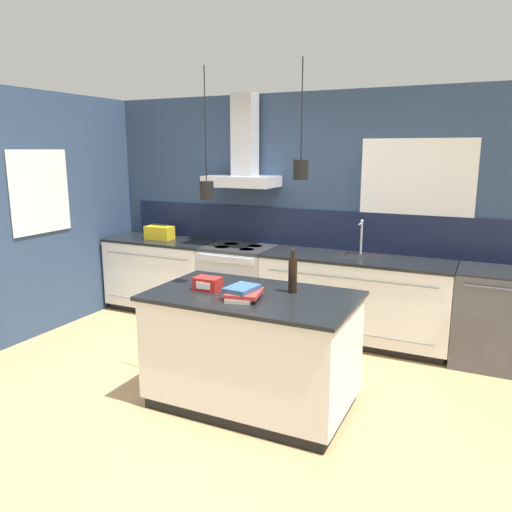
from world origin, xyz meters
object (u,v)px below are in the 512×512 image
(book_stack, at_px, (243,293))
(oven_range, at_px, (239,285))
(bottle_on_island, at_px, (293,274))
(dishwasher, at_px, (487,317))
(yellow_toolbox, at_px, (159,233))
(red_supply_box, at_px, (208,284))

(book_stack, bearing_deg, oven_range, 118.36)
(bottle_on_island, xyz_separation_m, book_stack, (-0.27, -0.31, -0.10))
(dishwasher, xyz_separation_m, book_stack, (-1.65, -1.79, 0.50))
(dishwasher, xyz_separation_m, bottle_on_island, (-1.38, -1.48, 0.60))
(book_stack, bearing_deg, dishwasher, 47.30)
(dishwasher, bearing_deg, yellow_toolbox, 180.00)
(oven_range, relative_size, book_stack, 2.74)
(oven_range, distance_m, bottle_on_island, 2.02)
(dishwasher, distance_m, book_stack, 2.49)
(oven_range, bearing_deg, book_stack, -61.64)
(dishwasher, distance_m, red_supply_box, 2.68)
(oven_range, relative_size, bottle_on_island, 2.66)
(dishwasher, bearing_deg, book_stack, -132.70)
(red_supply_box, bearing_deg, dishwasher, 40.54)
(bottle_on_island, height_order, book_stack, bottle_on_island)
(oven_range, distance_m, book_stack, 2.09)
(bottle_on_island, relative_size, book_stack, 1.03)
(red_supply_box, bearing_deg, oven_range, 109.92)
(book_stack, relative_size, yellow_toolbox, 0.98)
(bottle_on_island, bearing_deg, red_supply_box, -159.72)
(oven_range, height_order, bottle_on_island, bottle_on_island)
(oven_range, xyz_separation_m, dishwasher, (2.62, 0.00, 0.00))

